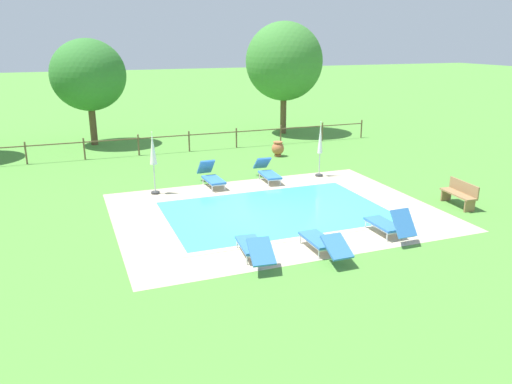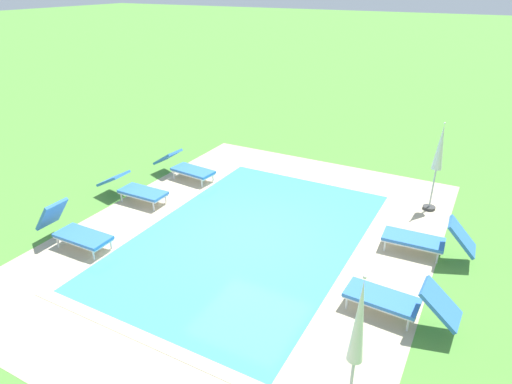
{
  "view_description": "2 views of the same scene",
  "coord_description": "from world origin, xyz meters",
  "px_view_note": "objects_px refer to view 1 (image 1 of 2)",
  "views": [
    {
      "loc": [
        -6.42,
        -14.89,
        5.66
      ],
      "look_at": [
        -0.52,
        0.5,
        0.6
      ],
      "focal_mm": 35.48,
      "sensor_mm": 36.0,
      "label": 1
    },
    {
      "loc": [
        7.94,
        4.45,
        5.52
      ],
      "look_at": [
        -1.08,
        -0.42,
        0.61
      ],
      "focal_mm": 31.49,
      "sensor_mm": 36.0,
      "label": 2
    }
  ],
  "objects_px": {
    "tree_west_mid": "(284,62)",
    "terracotta_urn_near_fence": "(278,148)",
    "sun_lounger_north_end": "(389,224)",
    "patio_umbrella_closed_row_mid_west": "(320,143)",
    "sun_lounger_south_end": "(323,242)",
    "patio_umbrella_closed_row_west": "(153,153)",
    "sun_lounger_north_near_steps": "(211,176)",
    "sun_lounger_north_far": "(268,172)",
    "tree_centre": "(88,75)",
    "wooden_bench_lawn_side": "(460,193)",
    "sun_lounger_north_mid": "(254,247)"
  },
  "relations": [
    {
      "from": "tree_west_mid",
      "to": "terracotta_urn_near_fence",
      "type": "bearing_deg",
      "value": -116.24
    },
    {
      "from": "sun_lounger_north_end",
      "to": "patio_umbrella_closed_row_mid_west",
      "type": "xyz_separation_m",
      "value": [
        1.28,
        6.8,
        1.03
      ]
    },
    {
      "from": "sun_lounger_south_end",
      "to": "patio_umbrella_closed_row_west",
      "type": "bearing_deg",
      "value": 114.5
    },
    {
      "from": "sun_lounger_north_near_steps",
      "to": "tree_west_mid",
      "type": "distance_m",
      "value": 12.6
    },
    {
      "from": "sun_lounger_north_far",
      "to": "tree_centre",
      "type": "xyz_separation_m",
      "value": [
        -6.11,
        10.16,
        3.35
      ]
    },
    {
      "from": "patio_umbrella_closed_row_west",
      "to": "sun_lounger_north_end",
      "type": "bearing_deg",
      "value": -50.07
    },
    {
      "from": "wooden_bench_lawn_side",
      "to": "patio_umbrella_closed_row_west",
      "type": "bearing_deg",
      "value": 151.54
    },
    {
      "from": "sun_lounger_south_end",
      "to": "sun_lounger_north_near_steps",
      "type": "bearing_deg",
      "value": 97.58
    },
    {
      "from": "wooden_bench_lawn_side",
      "to": "tree_centre",
      "type": "bearing_deg",
      "value": 125.59
    },
    {
      "from": "sun_lounger_south_end",
      "to": "patio_umbrella_closed_row_mid_west",
      "type": "relative_size",
      "value": 0.88
    },
    {
      "from": "patio_umbrella_closed_row_mid_west",
      "to": "tree_west_mid",
      "type": "relative_size",
      "value": 0.36
    },
    {
      "from": "patio_umbrella_closed_row_west",
      "to": "tree_centre",
      "type": "distance_m",
      "value": 10.66
    },
    {
      "from": "sun_lounger_north_near_steps",
      "to": "terracotta_urn_near_fence",
      "type": "height_order",
      "value": "sun_lounger_north_near_steps"
    },
    {
      "from": "terracotta_urn_near_fence",
      "to": "tree_centre",
      "type": "height_order",
      "value": "tree_centre"
    },
    {
      "from": "sun_lounger_north_far",
      "to": "sun_lounger_north_end",
      "type": "height_order",
      "value": "sun_lounger_north_end"
    },
    {
      "from": "sun_lounger_north_far",
      "to": "terracotta_urn_near_fence",
      "type": "bearing_deg",
      "value": 61.25
    },
    {
      "from": "sun_lounger_north_far",
      "to": "patio_umbrella_closed_row_mid_west",
      "type": "bearing_deg",
      "value": -3.57
    },
    {
      "from": "tree_west_mid",
      "to": "tree_centre",
      "type": "relative_size",
      "value": 1.17
    },
    {
      "from": "sun_lounger_north_near_steps",
      "to": "tree_centre",
      "type": "distance_m",
      "value": 11.24
    },
    {
      "from": "sun_lounger_north_far",
      "to": "tree_west_mid",
      "type": "xyz_separation_m",
      "value": [
        4.95,
        9.6,
        3.89
      ]
    },
    {
      "from": "patio_umbrella_closed_row_mid_west",
      "to": "terracotta_urn_near_fence",
      "type": "xyz_separation_m",
      "value": [
        -0.15,
        4.08,
        -1.03
      ]
    },
    {
      "from": "sun_lounger_north_far",
      "to": "sun_lounger_north_end",
      "type": "relative_size",
      "value": 1.08
    },
    {
      "from": "terracotta_urn_near_fence",
      "to": "sun_lounger_north_mid",
      "type": "bearing_deg",
      "value": -116.3
    },
    {
      "from": "tree_centre",
      "to": "sun_lounger_north_far",
      "type": "bearing_deg",
      "value": -58.95
    },
    {
      "from": "sun_lounger_north_near_steps",
      "to": "wooden_bench_lawn_side",
      "type": "height_order",
      "value": "sun_lounger_north_near_steps"
    },
    {
      "from": "patio_umbrella_closed_row_mid_west",
      "to": "sun_lounger_north_end",
      "type": "bearing_deg",
      "value": -100.63
    },
    {
      "from": "sun_lounger_south_end",
      "to": "terracotta_urn_near_fence",
      "type": "xyz_separation_m",
      "value": [
        3.53,
        11.28,
        0.04
      ]
    },
    {
      "from": "tree_west_mid",
      "to": "tree_centre",
      "type": "xyz_separation_m",
      "value": [
        -11.07,
        0.56,
        -0.54
      ]
    },
    {
      "from": "patio_umbrella_closed_row_west",
      "to": "tree_centre",
      "type": "height_order",
      "value": "tree_centre"
    },
    {
      "from": "sun_lounger_north_mid",
      "to": "sun_lounger_south_end",
      "type": "xyz_separation_m",
      "value": [
        1.89,
        -0.32,
        -0.01
      ]
    },
    {
      "from": "sun_lounger_north_mid",
      "to": "tree_west_mid",
      "type": "distance_m",
      "value": 18.95
    },
    {
      "from": "terracotta_urn_near_fence",
      "to": "tree_west_mid",
      "type": "xyz_separation_m",
      "value": [
        2.79,
        5.66,
        3.88
      ]
    },
    {
      "from": "sun_lounger_south_end",
      "to": "tree_centre",
      "type": "relative_size",
      "value": 0.37
    },
    {
      "from": "sun_lounger_south_end",
      "to": "sun_lounger_north_mid",
      "type": "bearing_deg",
      "value": 170.42
    },
    {
      "from": "sun_lounger_north_near_steps",
      "to": "patio_umbrella_closed_row_mid_west",
      "type": "xyz_separation_m",
      "value": [
        4.67,
        -0.25,
        1.04
      ]
    },
    {
      "from": "sun_lounger_north_mid",
      "to": "terracotta_urn_near_fence",
      "type": "height_order",
      "value": "sun_lounger_north_mid"
    },
    {
      "from": "sun_lounger_north_end",
      "to": "tree_west_mid",
      "type": "height_order",
      "value": "tree_west_mid"
    },
    {
      "from": "tree_west_mid",
      "to": "patio_umbrella_closed_row_mid_west",
      "type": "bearing_deg",
      "value": -105.18
    },
    {
      "from": "sun_lounger_north_mid",
      "to": "patio_umbrella_closed_row_mid_west",
      "type": "xyz_separation_m",
      "value": [
        5.57,
        6.89,
        1.06
      ]
    },
    {
      "from": "sun_lounger_north_end",
      "to": "sun_lounger_north_far",
      "type": "bearing_deg",
      "value": 98.43
    },
    {
      "from": "patio_umbrella_closed_row_west",
      "to": "tree_west_mid",
      "type": "distance_m",
      "value": 13.96
    },
    {
      "from": "sun_lounger_south_end",
      "to": "terracotta_urn_near_fence",
      "type": "bearing_deg",
      "value": 72.63
    },
    {
      "from": "tree_west_mid",
      "to": "sun_lounger_north_end",
      "type": "bearing_deg",
      "value": -103.33
    },
    {
      "from": "patio_umbrella_closed_row_west",
      "to": "patio_umbrella_closed_row_mid_west",
      "type": "bearing_deg",
      "value": 0.21
    },
    {
      "from": "patio_umbrella_closed_row_west",
      "to": "tree_centre",
      "type": "xyz_separation_m",
      "value": [
        -1.47,
        10.33,
        2.17
      ]
    },
    {
      "from": "sun_lounger_north_end",
      "to": "wooden_bench_lawn_side",
      "type": "distance_m",
      "value": 4.28
    },
    {
      "from": "patio_umbrella_closed_row_west",
      "to": "sun_lounger_south_end",
      "type": "bearing_deg",
      "value": -65.5
    },
    {
      "from": "sun_lounger_north_near_steps",
      "to": "patio_umbrella_closed_row_west",
      "type": "relative_size",
      "value": 0.81
    },
    {
      "from": "sun_lounger_south_end",
      "to": "patio_umbrella_closed_row_west",
      "type": "xyz_separation_m",
      "value": [
        -3.27,
        7.18,
        1.2
      ]
    },
    {
      "from": "patio_umbrella_closed_row_mid_west",
      "to": "wooden_bench_lawn_side",
      "type": "relative_size",
      "value": 1.53
    }
  ]
}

